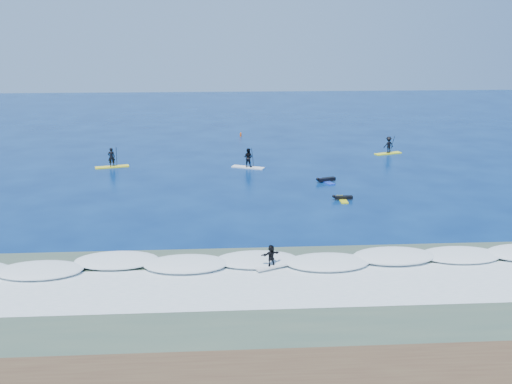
{
  "coord_description": "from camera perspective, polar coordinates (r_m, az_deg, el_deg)",
  "views": [
    {
      "loc": [
        -0.92,
        -40.03,
        13.04
      ],
      "look_at": [
        1.75,
        2.69,
        0.6
      ],
      "focal_mm": 40.0,
      "sensor_mm": 36.0,
      "label": 1
    }
  ],
  "objects": [
    {
      "name": "ground",
      "position": [
        42.11,
        -2.15,
        -1.85
      ],
      "size": [
        160.0,
        160.0,
        0.0
      ],
      "primitive_type": "plane",
      "color": "#041B4B",
      "rests_on": "ground"
    },
    {
      "name": "sup_paddler_center",
      "position": [
        54.6,
        -0.8,
        3.28
      ],
      "size": [
        3.23,
        1.97,
        2.22
      ],
      "rotation": [
        0.0,
        0.0,
        -0.4
      ],
      "color": "white",
      "rests_on": "ground"
    },
    {
      "name": "breaking_wave",
      "position": [
        32.75,
        -1.68,
        -7.26
      ],
      "size": [
        40.0,
        6.0,
        0.3
      ],
      "primitive_type": "cube",
      "color": "white",
      "rests_on": "ground"
    },
    {
      "name": "shallow_water",
      "position": [
        29.12,
        -1.41,
        -10.38
      ],
      "size": [
        90.0,
        13.0,
        0.01
      ],
      "primitive_type": "cube",
      "color": "#394E3E",
      "rests_on": "ground"
    },
    {
      "name": "whitewater",
      "position": [
        30.02,
        -1.48,
        -9.54
      ],
      "size": [
        34.0,
        5.0,
        0.02
      ],
      "primitive_type": "cube",
      "color": "silver",
      "rests_on": "ground"
    },
    {
      "name": "prone_paddler_far",
      "position": [
        50.09,
        6.98,
        1.19
      ],
      "size": [
        1.81,
        2.4,
        0.49
      ],
      "rotation": [
        0.0,
        0.0,
        1.92
      ],
      "color": "#193CC2",
      "rests_on": "ground"
    },
    {
      "name": "sup_paddler_right",
      "position": [
        62.33,
        13.11,
        4.49
      ],
      "size": [
        3.14,
        1.75,
        2.15
      ],
      "rotation": [
        0.0,
        0.0,
        0.34
      ],
      "color": "#FCFC1B",
      "rests_on": "ground"
    },
    {
      "name": "sup_paddler_left",
      "position": [
        56.57,
        -14.23,
        3.1
      ],
      "size": [
        3.27,
        1.55,
        2.22
      ],
      "rotation": [
        0.0,
        0.0,
        0.25
      ],
      "color": "yellow",
      "rests_on": "ground"
    },
    {
      "name": "prone_paddler_near",
      "position": [
        45.04,
        8.64,
        -0.62
      ],
      "size": [
        1.62,
        2.04,
        0.43
      ],
      "rotation": [
        0.0,
        0.0,
        1.57
      ],
      "color": "yellow",
      "rests_on": "ground"
    },
    {
      "name": "wave_surfer",
      "position": [
        31.8,
        1.52,
        -6.52
      ],
      "size": [
        1.87,
        1.19,
        1.32
      ],
      "rotation": [
        0.0,
        0.0,
        0.41
      ],
      "color": "silver",
      "rests_on": "breaking_wave"
    },
    {
      "name": "marker_buoy",
      "position": [
        70.72,
        -1.54,
        5.78
      ],
      "size": [
        0.24,
        0.24,
        0.59
      ],
      "rotation": [
        0.0,
        0.0,
        -0.4
      ],
      "color": "#CF4A12",
      "rests_on": "ground"
    }
  ]
}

